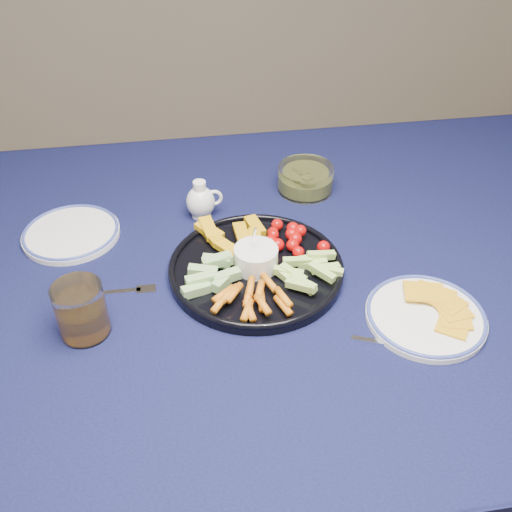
{
  "coord_description": "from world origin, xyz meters",
  "views": [
    {
      "loc": [
        -0.21,
        -0.84,
        1.44
      ],
      "look_at": [
        -0.08,
        -0.03,
        0.79
      ],
      "focal_mm": 40.0,
      "sensor_mm": 36.0,
      "label": 1
    }
  ],
  "objects": [
    {
      "name": "crudite_platter",
      "position": [
        -0.08,
        -0.03,
        0.76
      ],
      "size": [
        0.33,
        0.33,
        0.1
      ],
      "color": "black",
      "rests_on": "dining_table"
    },
    {
      "name": "dining_table",
      "position": [
        0.0,
        0.0,
        0.66
      ],
      "size": [
        1.67,
        1.07,
        0.75
      ],
      "color": "#512F1B",
      "rests_on": "ground"
    },
    {
      "name": "side_plate_extra",
      "position": [
        -0.43,
        0.14,
        0.75
      ],
      "size": [
        0.19,
        0.19,
        0.02
      ],
      "color": "white",
      "rests_on": "dining_table"
    },
    {
      "name": "pickle_bowl",
      "position": [
        0.08,
        0.24,
        0.77
      ],
      "size": [
        0.12,
        0.12,
        0.06
      ],
      "color": "white",
      "rests_on": "dining_table"
    },
    {
      "name": "fork_left",
      "position": [
        -0.33,
        -0.05,
        0.75
      ],
      "size": [
        0.17,
        0.02,
        0.0
      ],
      "color": "white",
      "rests_on": "dining_table"
    },
    {
      "name": "creamer_pitcher",
      "position": [
        -0.16,
        0.17,
        0.78
      ],
      "size": [
        0.08,
        0.06,
        0.08
      ],
      "color": "white",
      "rests_on": "dining_table"
    },
    {
      "name": "cheese_plate",
      "position": [
        0.19,
        -0.2,
        0.76
      ],
      "size": [
        0.2,
        0.2,
        0.02
      ],
      "color": "white",
      "rests_on": "dining_table"
    },
    {
      "name": "fork_right",
      "position": [
        0.14,
        -0.26,
        0.75
      ],
      "size": [
        0.15,
        0.07,
        0.0
      ],
      "color": "white",
      "rests_on": "dining_table"
    },
    {
      "name": "juice_tumbler",
      "position": [
        -0.38,
        -0.14,
        0.79
      ],
      "size": [
        0.08,
        0.08,
        0.1
      ],
      "color": "white",
      "rests_on": "dining_table"
    }
  ]
}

